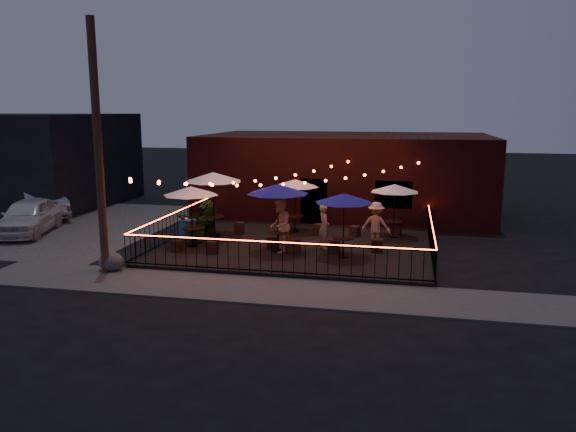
# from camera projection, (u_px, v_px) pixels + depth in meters

# --- Properties ---
(ground) EXTENTS (110.00, 110.00, 0.00)m
(ground) POSITION_uv_depth(u_px,v_px,m) (285.00, 262.00, 19.61)
(ground) COLOR black
(ground) RESTS_ON ground
(patio) EXTENTS (10.00, 8.00, 0.15)m
(patio) POSITION_uv_depth(u_px,v_px,m) (296.00, 246.00, 21.52)
(patio) COLOR black
(patio) RESTS_ON ground
(sidewalk) EXTENTS (18.00, 2.50, 0.05)m
(sidewalk) POSITION_uv_depth(u_px,v_px,m) (262.00, 290.00, 16.49)
(sidewalk) COLOR #3D3A39
(sidewalk) RESTS_ON ground
(parking_lot) EXTENTS (11.00, 12.00, 0.02)m
(parking_lot) POSITION_uv_depth(u_px,v_px,m) (51.00, 224.00, 25.93)
(parking_lot) COLOR #3D3A39
(parking_lot) RESTS_ON ground
(brick_building) EXTENTS (14.00, 8.00, 4.00)m
(brick_building) POSITION_uv_depth(u_px,v_px,m) (346.00, 174.00, 28.63)
(brick_building) COLOR #36100E
(brick_building) RESTS_ON ground
(background_building) EXTENTS (12.00, 9.00, 5.00)m
(background_building) POSITION_uv_depth(u_px,v_px,m) (7.00, 159.00, 31.51)
(background_building) COLOR black
(background_building) RESTS_ON ground
(utility_pole) EXTENTS (0.26, 0.26, 8.00)m
(utility_pole) POSITION_uv_depth(u_px,v_px,m) (98.00, 150.00, 17.48)
(utility_pole) COLOR #3A2917
(utility_pole) RESTS_ON ground
(fence_front) EXTENTS (10.00, 0.04, 1.04)m
(fence_front) POSITION_uv_depth(u_px,v_px,m) (272.00, 258.00, 17.57)
(fence_front) COLOR black
(fence_front) RESTS_ON patio
(fence_left) EXTENTS (0.04, 8.00, 1.04)m
(fence_left) POSITION_uv_depth(u_px,v_px,m) (174.00, 226.00, 22.44)
(fence_left) COLOR black
(fence_left) RESTS_ON patio
(fence_right) EXTENTS (0.04, 8.00, 1.04)m
(fence_right) POSITION_uv_depth(u_px,v_px,m) (431.00, 237.00, 20.38)
(fence_right) COLOR black
(fence_right) RESTS_ON patio
(festoon_lights) EXTENTS (10.02, 8.72, 1.32)m
(festoon_lights) POSITION_uv_depth(u_px,v_px,m) (269.00, 183.00, 20.98)
(festoon_lights) COLOR #FF4616
(festoon_lights) RESTS_ON ground
(cafe_table_0) EXTENTS (2.41, 2.41, 2.28)m
(cafe_table_0) POSITION_uv_depth(u_px,v_px,m) (191.00, 192.00, 20.85)
(cafe_table_0) COLOR black
(cafe_table_0) RESTS_ON patio
(cafe_table_1) EXTENTS (2.59, 2.59, 2.61)m
(cafe_table_1) POSITION_uv_depth(u_px,v_px,m) (213.00, 178.00, 22.57)
(cafe_table_1) COLOR black
(cafe_table_1) RESTS_ON patio
(cafe_table_2) EXTENTS (2.89, 2.89, 2.48)m
(cafe_table_2) POSITION_uv_depth(u_px,v_px,m) (278.00, 190.00, 19.99)
(cafe_table_2) COLOR black
(cafe_table_2) RESTS_ON patio
(cafe_table_3) EXTENTS (2.06, 2.06, 2.22)m
(cafe_table_3) POSITION_uv_depth(u_px,v_px,m) (295.00, 184.00, 23.46)
(cafe_table_3) COLOR black
(cafe_table_3) RESTS_ON patio
(cafe_table_4) EXTENTS (2.27, 2.27, 2.25)m
(cafe_table_4) POSITION_uv_depth(u_px,v_px,m) (344.00, 199.00, 19.29)
(cafe_table_4) COLOR black
(cafe_table_4) RESTS_ON patio
(cafe_table_5) EXTENTS (2.58, 2.58, 2.16)m
(cafe_table_5) POSITION_uv_depth(u_px,v_px,m) (395.00, 189.00, 22.39)
(cafe_table_5) COLOR black
(cafe_table_5) RESTS_ON patio
(bistro_chair_0) EXTENTS (0.39, 0.39, 0.40)m
(bistro_chair_0) POSITION_uv_depth(u_px,v_px,m) (177.00, 246.00, 20.40)
(bistro_chair_0) COLOR black
(bistro_chair_0) RESTS_ON patio
(bistro_chair_1) EXTENTS (0.45, 0.45, 0.46)m
(bistro_chair_1) POSITION_uv_depth(u_px,v_px,m) (213.00, 247.00, 20.14)
(bistro_chair_1) COLOR black
(bistro_chair_1) RESTS_ON patio
(bistro_chair_2) EXTENTS (0.37, 0.37, 0.42)m
(bistro_chair_2) POSITION_uv_depth(u_px,v_px,m) (207.00, 226.00, 23.81)
(bistro_chair_2) COLOR black
(bistro_chair_2) RESTS_ON patio
(bistro_chair_3) EXTENTS (0.43, 0.43, 0.45)m
(bistro_chair_3) POSITION_uv_depth(u_px,v_px,m) (239.00, 228.00, 23.38)
(bistro_chair_3) COLOR black
(bistro_chair_3) RESTS_ON patio
(bistro_chair_4) EXTENTS (0.42, 0.42, 0.43)m
(bistro_chair_4) POSITION_uv_depth(u_px,v_px,m) (272.00, 242.00, 20.95)
(bistro_chair_4) COLOR black
(bistro_chair_4) RESTS_ON patio
(bistro_chair_5) EXTENTS (0.46, 0.46, 0.50)m
(bistro_chair_5) POSITION_uv_depth(u_px,v_px,m) (295.00, 246.00, 20.25)
(bistro_chair_5) COLOR black
(bistro_chair_5) RESTS_ON patio
(bistro_chair_6) EXTENTS (0.44, 0.44, 0.40)m
(bistro_chair_6) POSITION_uv_depth(u_px,v_px,m) (288.00, 229.00, 23.37)
(bistro_chair_6) COLOR black
(bistro_chair_6) RESTS_ON patio
(bistro_chair_7) EXTENTS (0.50, 0.50, 0.46)m
(bistro_chair_7) POSITION_uv_depth(u_px,v_px,m) (319.00, 229.00, 23.08)
(bistro_chair_7) COLOR black
(bistro_chair_7) RESTS_ON patio
(bistro_chair_8) EXTENTS (0.39, 0.39, 0.45)m
(bistro_chair_8) POSITION_uv_depth(u_px,v_px,m) (334.00, 246.00, 20.33)
(bistro_chair_8) COLOR black
(bistro_chair_8) RESTS_ON patio
(bistro_chair_9) EXTENTS (0.44, 0.44, 0.47)m
(bistro_chair_9) POSITION_uv_depth(u_px,v_px,m) (377.00, 245.00, 20.34)
(bistro_chair_9) COLOR black
(bistro_chair_9) RESTS_ON patio
(bistro_chair_10) EXTENTS (0.47, 0.47, 0.42)m
(bistro_chair_10) POSITION_uv_depth(u_px,v_px,m) (355.00, 231.00, 22.84)
(bistro_chair_10) COLOR black
(bistro_chair_10) RESTS_ON patio
(bistro_chair_11) EXTENTS (0.50, 0.50, 0.52)m
(bistro_chair_11) POSITION_uv_depth(u_px,v_px,m) (395.00, 230.00, 22.87)
(bistro_chair_11) COLOR black
(bistro_chair_11) RESTS_ON patio
(patron_a) EXTENTS (0.60, 0.71, 1.66)m
(patron_a) POSITION_uv_depth(u_px,v_px,m) (324.00, 227.00, 20.68)
(patron_a) COLOR beige
(patron_a) RESTS_ON patio
(patron_b) EXTENTS (0.84, 1.03, 1.97)m
(patron_b) POSITION_uv_depth(u_px,v_px,m) (280.00, 226.00, 20.15)
(patron_b) COLOR tan
(patron_b) RESTS_ON patio
(patron_c) EXTENTS (1.20, 0.82, 1.71)m
(patron_c) POSITION_uv_depth(u_px,v_px,m) (376.00, 225.00, 20.95)
(patron_c) COLOR tan
(patron_c) RESTS_ON patio
(potted_shrub_a) EXTENTS (1.47, 1.33, 1.45)m
(potted_shrub_a) POSITION_uv_depth(u_px,v_px,m) (196.00, 224.00, 21.76)
(potted_shrub_a) COLOR #12370C
(potted_shrub_a) RESTS_ON patio
(potted_shrub_b) EXTENTS (0.78, 0.68, 1.24)m
(potted_shrub_b) POSITION_uv_depth(u_px,v_px,m) (210.00, 220.00, 23.09)
(potted_shrub_b) COLOR #143A0B
(potted_shrub_b) RESTS_ON patio
(potted_shrub_c) EXTENTS (0.70, 0.70, 1.22)m
(potted_shrub_c) POSITION_uv_depth(u_px,v_px,m) (206.00, 215.00, 24.27)
(potted_shrub_c) COLOR #183E12
(potted_shrub_c) RESTS_ON patio
(cooler) EXTENTS (0.69, 0.59, 0.78)m
(cooler) POSITION_uv_depth(u_px,v_px,m) (187.00, 228.00, 22.52)
(cooler) COLOR blue
(cooler) RESTS_ON patio
(boulder) EXTENTS (1.05, 0.97, 0.67)m
(boulder) POSITION_uv_depth(u_px,v_px,m) (111.00, 262.00, 18.37)
(boulder) COLOR #3F3E3A
(boulder) RESTS_ON ground
(car_white) EXTENTS (2.99, 4.79, 1.52)m
(car_white) POSITION_uv_depth(u_px,v_px,m) (29.00, 216.00, 23.90)
(car_white) COLOR silver
(car_white) RESTS_ON ground
(car_silver) EXTENTS (4.81, 4.74, 1.65)m
(car_silver) POSITION_uv_depth(u_px,v_px,m) (41.00, 201.00, 27.59)
(car_silver) COLOR #ABABB3
(car_silver) RESTS_ON ground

